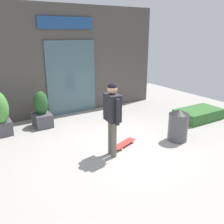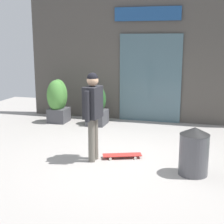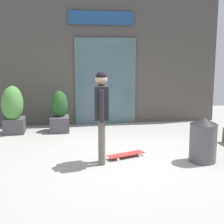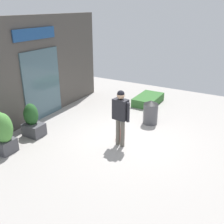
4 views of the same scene
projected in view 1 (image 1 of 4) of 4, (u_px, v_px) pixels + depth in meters
ground_plane at (121, 148)px, 6.23m from camera, size 12.00×12.00×0.00m
building_facade at (65, 62)px, 8.46m from camera, size 7.08×0.31×3.65m
skateboarder at (112, 112)px, 5.54m from camera, size 0.30×0.60×1.74m
skateboard at (124, 144)px, 6.33m from camera, size 0.80×0.48×0.08m
planter_box_right at (41, 109)px, 7.56m from camera, size 0.50×0.65×1.08m
trash_bin at (178, 125)px, 6.55m from camera, size 0.52×0.52×0.86m
hedge_ledge at (198, 114)px, 8.23m from camera, size 1.53×0.90×0.35m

